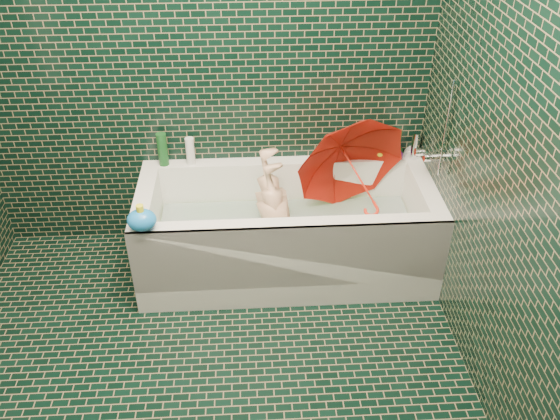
{
  "coord_description": "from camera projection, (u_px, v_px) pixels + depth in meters",
  "views": [
    {
      "loc": [
        0.24,
        -1.78,
        2.35
      ],
      "look_at": [
        0.4,
        0.82,
        0.55
      ],
      "focal_mm": 38.0,
      "sensor_mm": 36.0,
      "label": 1
    }
  ],
  "objects": [
    {
      "name": "floor",
      "position": [
        206.0,
        407.0,
        2.79
      ],
      "size": [
        2.8,
        2.8,
        0.0
      ],
      "primitive_type": "plane",
      "color": "black",
      "rests_on": "ground"
    },
    {
      "name": "wall_back",
      "position": [
        201.0,
        47.0,
        3.23
      ],
      "size": [
        2.8,
        0.0,
        2.8
      ],
      "primitive_type": "plane",
      "rotation": [
        1.57,
        0.0,
        0.0
      ],
      "color": "black",
      "rests_on": "floor"
    },
    {
      "name": "wall_right",
      "position": [
        542.0,
        171.0,
        2.14
      ],
      "size": [
        0.0,
        2.8,
        2.8
      ],
      "primitive_type": "plane",
      "rotation": [
        1.57,
        0.0,
        -1.57
      ],
      "color": "black",
      "rests_on": "floor"
    },
    {
      "name": "bathtub",
      "position": [
        287.0,
        239.0,
        3.52
      ],
      "size": [
        1.7,
        0.75,
        0.55
      ],
      "color": "white",
      "rests_on": "floor"
    },
    {
      "name": "bath_mat",
      "position": [
        286.0,
        244.0,
        3.56
      ],
      "size": [
        1.35,
        0.47,
        0.01
      ],
      "primitive_type": "cube",
      "color": "green",
      "rests_on": "bathtub"
    },
    {
      "name": "water",
      "position": [
        286.0,
        225.0,
        3.48
      ],
      "size": [
        1.48,
        0.53,
        0.0
      ],
      "primitive_type": "cube",
      "color": "silver",
      "rests_on": "bathtub"
    },
    {
      "name": "faucet",
      "position": [
        435.0,
        151.0,
        3.24
      ],
      "size": [
        0.18,
        0.19,
        0.55
      ],
      "color": "silver",
      "rests_on": "wall_right"
    },
    {
      "name": "child",
      "position": [
        279.0,
        226.0,
        3.45
      ],
      "size": [
        0.94,
        0.35,
        0.33
      ],
      "primitive_type": "imported",
      "rotation": [
        -1.45,
        0.0,
        -1.55
      ],
      "color": "#DAAA88",
      "rests_on": "bathtub"
    },
    {
      "name": "umbrella",
      "position": [
        359.0,
        177.0,
        3.37
      ],
      "size": [
        0.89,
        0.92,
        0.87
      ],
      "primitive_type": "imported",
      "rotation": [
        0.3,
        -0.27,
        0.22
      ],
      "color": "red",
      "rests_on": "bathtub"
    },
    {
      "name": "soap_bottle_a",
      "position": [
        411.0,
        159.0,
        3.62
      ],
      "size": [
        0.13,
        0.13,
        0.28
      ],
      "primitive_type": "imported",
      "rotation": [
        0.0,
        0.0,
        -0.28
      ],
      "color": "white",
      "rests_on": "bathtub"
    },
    {
      "name": "soap_bottle_b",
      "position": [
        396.0,
        160.0,
        3.61
      ],
      "size": [
        0.1,
        0.1,
        0.19
      ],
      "primitive_type": "imported",
      "rotation": [
        0.0,
        0.0,
        0.13
      ],
      "color": "#541D6D",
      "rests_on": "bathtub"
    },
    {
      "name": "soap_bottle_c",
      "position": [
        394.0,
        156.0,
        3.65
      ],
      "size": [
        0.15,
        0.15,
        0.17
      ],
      "primitive_type": "imported",
      "rotation": [
        0.0,
        0.0,
        -0.09
      ],
      "color": "#14481C",
      "rests_on": "bathtub"
    },
    {
      "name": "bottle_right_tall",
      "position": [
        396.0,
        145.0,
        3.56
      ],
      "size": [
        0.07,
        0.07,
        0.2
      ],
      "primitive_type": "cylinder",
      "rotation": [
        0.0,
        0.0,
        -0.23
      ],
      "color": "#14481C",
      "rests_on": "bathtub"
    },
    {
      "name": "bottle_right_pump",
      "position": [
        415.0,
        146.0,
        3.58
      ],
      "size": [
        0.07,
        0.07,
        0.17
      ],
      "primitive_type": "cylinder",
      "rotation": [
        0.0,
        0.0,
        0.42
      ],
      "color": "silver",
      "rests_on": "bathtub"
    },
    {
      "name": "bottle_left_tall",
      "position": [
        163.0,
        149.0,
        3.51
      ],
      "size": [
        0.08,
        0.08,
        0.2
      ],
      "primitive_type": "cylinder",
      "rotation": [
        0.0,
        0.0,
        0.41
      ],
      "color": "#14481C",
      "rests_on": "bathtub"
    },
    {
      "name": "bottle_left_short",
      "position": [
        190.0,
        151.0,
        3.52
      ],
      "size": [
        0.07,
        0.07,
        0.17
      ],
      "primitive_type": "cylinder",
      "rotation": [
        0.0,
        0.0,
        -0.36
      ],
      "color": "white",
      "rests_on": "bathtub"
    },
    {
      "name": "rubber_duck",
      "position": [
        382.0,
        151.0,
        3.61
      ],
      "size": [
        0.12,
        0.1,
        0.1
      ],
      "rotation": [
        0.0,
        0.0,
        0.34
      ],
      "color": "yellow",
      "rests_on": "bathtub"
    },
    {
      "name": "bath_toy",
      "position": [
        142.0,
        220.0,
        2.98
      ],
      "size": [
        0.17,
        0.15,
        0.15
      ],
      "rotation": [
        0.0,
        0.0,
        -0.2
      ],
      "color": "blue",
      "rests_on": "bathtub"
    }
  ]
}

